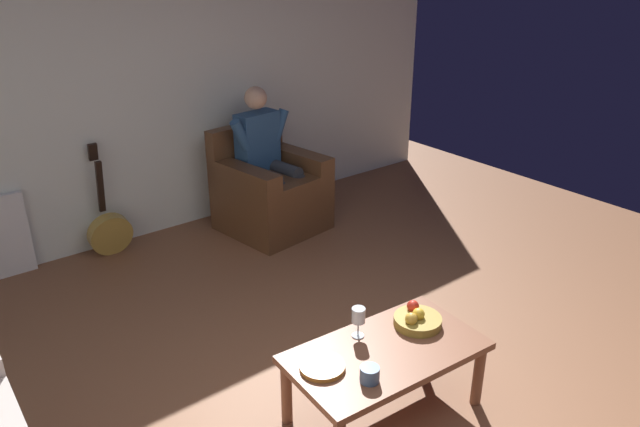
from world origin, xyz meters
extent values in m
plane|color=brown|center=(0.00, 0.00, 0.00)|extent=(7.48, 7.48, 0.00)
cube|color=silver|center=(0.00, -3.15, 1.34)|extent=(6.27, 0.06, 2.68)
cube|color=brown|center=(-0.76, -2.52, 0.22)|extent=(0.90, 0.90, 0.43)
cube|color=brown|center=(-0.77, -2.46, 0.48)|extent=(0.54, 0.73, 0.10)
cube|color=brown|center=(-1.07, -2.56, 0.55)|extent=(0.28, 0.82, 0.24)
cube|color=brown|center=(-0.45, -2.48, 0.55)|extent=(0.28, 0.82, 0.24)
cube|color=brown|center=(-0.71, -2.86, 0.68)|extent=(0.81, 0.23, 0.49)
cube|color=#2B4F79|center=(-0.74, -2.69, 0.79)|extent=(0.41, 0.23, 0.52)
sphere|color=tan|center=(-0.74, -2.69, 1.18)|extent=(0.20, 0.20, 0.20)
cylinder|color=#34373C|center=(-0.88, -2.51, 0.55)|extent=(0.18, 0.41, 0.13)
cylinder|color=#34373C|center=(-0.91, -2.31, 0.27)|extent=(0.13, 0.13, 0.53)
cylinder|color=#2B4F79|center=(-0.97, -2.67, 0.91)|extent=(0.21, 0.12, 0.29)
cylinder|color=#34373C|center=(-0.65, -2.48, 0.55)|extent=(0.18, 0.41, 0.13)
cylinder|color=#34373C|center=(-0.67, -2.28, 0.27)|extent=(0.13, 0.13, 0.53)
cylinder|color=#2B4F79|center=(-0.52, -2.61, 0.91)|extent=(0.21, 0.12, 0.29)
cube|color=brown|center=(0.11, -0.15, 0.40)|extent=(1.09, 0.65, 0.04)
cylinder|color=brown|center=(-0.35, 0.12, 0.19)|extent=(0.06, 0.06, 0.38)
cylinder|color=brown|center=(-0.38, -0.35, 0.19)|extent=(0.06, 0.06, 0.38)
cylinder|color=brown|center=(0.57, -0.42, 0.19)|extent=(0.06, 0.06, 0.38)
cylinder|color=#AD893A|center=(0.59, -2.94, 0.18)|extent=(0.36, 0.16, 0.37)
cylinder|color=black|center=(0.59, -2.89, 0.20)|extent=(0.10, 0.02, 0.10)
cube|color=black|center=(0.59, -3.01, 0.58)|extent=(0.05, 0.11, 0.46)
cube|color=black|center=(0.59, -3.06, 0.86)|extent=(0.07, 0.05, 0.14)
cylinder|color=silver|center=(0.15, -0.33, 0.42)|extent=(0.07, 0.07, 0.01)
cylinder|color=silver|center=(0.15, -0.33, 0.47)|extent=(0.01, 0.01, 0.09)
cylinder|color=silver|center=(0.15, -0.33, 0.55)|extent=(0.07, 0.07, 0.09)
cylinder|color=#590C19|center=(0.15, -0.33, 0.53)|extent=(0.07, 0.07, 0.03)
cylinder|color=olive|center=(-0.19, -0.20, 0.44)|extent=(0.27, 0.27, 0.05)
sphere|color=gold|center=(-0.12, -0.19, 0.49)|extent=(0.07, 0.07, 0.07)
sphere|color=gold|center=(-0.19, -0.20, 0.49)|extent=(0.07, 0.07, 0.07)
sphere|color=red|center=(-0.22, -0.28, 0.49)|extent=(0.07, 0.07, 0.07)
cylinder|color=#B06E28|center=(0.48, -0.23, 0.43)|extent=(0.23, 0.23, 0.02)
cylinder|color=#456188|center=(0.35, -0.01, 0.46)|extent=(0.10, 0.10, 0.08)
camera|label=1|loc=(2.02, 1.71, 2.37)|focal=33.99mm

